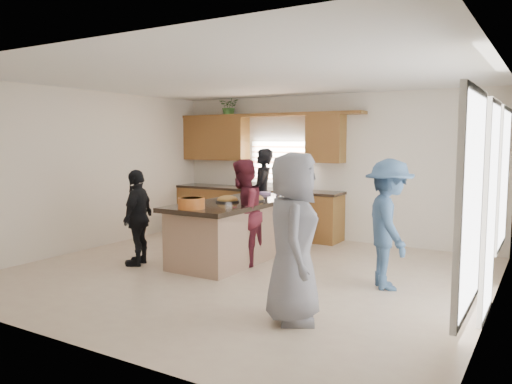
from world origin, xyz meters
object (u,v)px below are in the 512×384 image
Objects in this scene: salad_bowl at (191,203)px; woman_left_front at (138,217)px; woman_left_back at (262,195)px; woman_right_front at (293,238)px; island at (238,231)px; woman_right_back at (389,224)px; woman_left_mid at (243,213)px.

woman_left_front reaches higher than salad_bowl.
woman_right_front reaches higher than woman_left_back.
woman_right_back is at bearing -7.93° from island.
woman_left_front is 3.76m from woman_right_back.
island is at bearing -146.09° from woman_left_mid.
woman_left_back reaches higher than salad_bowl.
woman_left_mid is at bearing 18.30° from woman_right_front.
salad_bowl is 0.22× the size of woman_left_back.
woman_right_front is at bearing 53.89° from woman_left_front.
island is at bearing 116.23° from woman_left_front.
woman_left_front is (-0.68, -2.65, -0.14)m from woman_left_back.
island is 1.60m from woman_left_front.
woman_left_back reaches higher than woman_left_front.
woman_left_mid reaches higher than island.
woman_left_mid is 1.62m from woman_left_front.
woman_left_front is at bearing -179.98° from salad_bowl.
woman_left_front is 0.82× the size of woman_right_front.
woman_left_mid is at bearing 98.93° from woman_left_front.
salad_bowl is at bearing -19.27° from woman_left_back.
woman_right_back is at bearing 81.17° from woman_left_mid.
woman_left_back is (-0.36, 2.65, -0.15)m from salad_bowl.
woman_left_back is 1.04× the size of woman_right_back.
woman_left_back is 2.74m from woman_left_front.
salad_bowl is 0.23× the size of woman_right_back.
woman_right_front is at bearing 36.60° from woman_left_mid.
woman_right_front reaches higher than salad_bowl.
woman_right_back is (2.25, -0.01, 0.03)m from woman_left_mid.
woman_right_back reaches higher than woman_left_front.
woman_left_mid is 0.91× the size of woman_right_front.
woman_right_front reaches higher than woman_left_mid.
woman_right_back is 1.78m from woman_right_front.
woman_left_mid is (0.38, 0.77, -0.22)m from salad_bowl.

